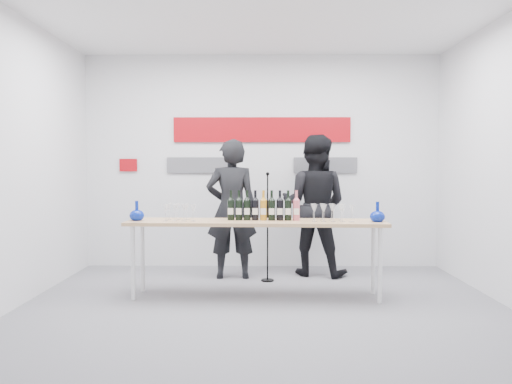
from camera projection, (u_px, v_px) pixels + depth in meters
ground at (263, 305)px, 5.17m from camera, size 5.00×5.00×0.00m
back_wall at (262, 162)px, 7.09m from camera, size 5.00×0.04×3.00m
signage at (258, 140)px, 7.05m from camera, size 3.38×0.02×0.79m
tasting_table at (256, 226)px, 5.44m from camera, size 2.83×0.67×0.84m
wine_bottles at (263, 205)px, 5.47m from camera, size 0.80×0.11×0.33m
decanter_left at (137, 211)px, 5.46m from camera, size 0.16×0.16×0.21m
decanter_right at (377, 212)px, 5.34m from camera, size 0.16×0.16×0.21m
glasses_left at (179, 212)px, 5.46m from camera, size 0.36×0.24×0.18m
glasses_right at (330, 213)px, 5.39m from camera, size 0.46×0.24×0.18m
presenter_left at (232, 209)px, 6.37m from camera, size 0.68×0.48×1.78m
presenter_right at (314, 205)px, 6.57m from camera, size 1.08×0.95×1.84m
mic_stand at (268, 248)px, 6.21m from camera, size 0.16×0.16×1.36m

